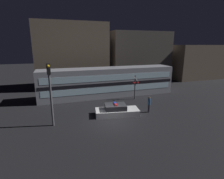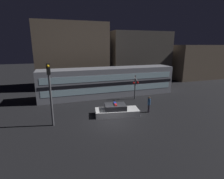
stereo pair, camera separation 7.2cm
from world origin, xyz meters
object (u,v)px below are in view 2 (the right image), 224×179
Objects in this scene: pedestrian at (149,104)px; crossing_signal_near at (135,86)px; police_car at (117,111)px; traffic_light_corner at (50,89)px; train at (108,82)px.

pedestrian is 0.54× the size of crossing_signal_near.
traffic_light_corner reaches higher than police_car.
traffic_light_corner reaches higher than train.
police_car is at bearing 173.60° from pedestrian.
traffic_light_corner reaches higher than crossing_signal_near.
train is at bearing 45.65° from traffic_light_corner.
police_car is (-1.30, -7.03, -1.49)m from train.
train is 7.31m from police_car.
crossing_signal_near reaches higher than pedestrian.
pedestrian reaches higher than police_car.
crossing_signal_near is 11.32m from traffic_light_corner.
police_car is at bearing -100.47° from train.
crossing_signal_near is at bearing 25.15° from traffic_light_corner.
police_car is 2.70× the size of pedestrian.
pedestrian is 9.88m from traffic_light_corner.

